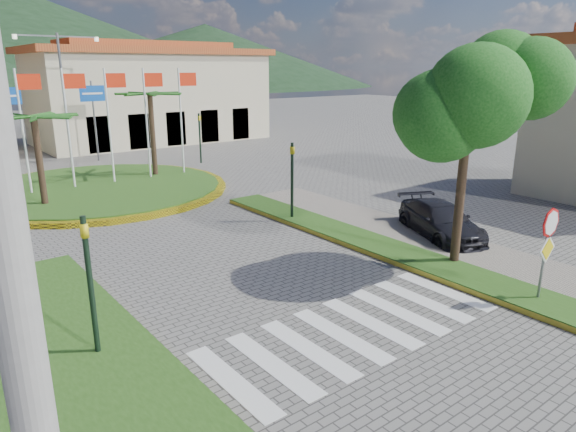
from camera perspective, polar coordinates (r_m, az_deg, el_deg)
ground at (r=10.70m, az=23.45°, el=-19.70°), size 160.00×160.00×0.00m
sidewalk_right at (r=16.27m, az=27.71°, el=-7.28°), size 4.00×28.00×0.15m
verge_right at (r=15.24m, az=25.79°, el=-8.51°), size 1.60×28.00×0.18m
median_left at (r=11.50m, az=-25.87°, el=-16.77°), size 5.00×14.00×0.18m
crosswalk at (r=12.66m, az=7.18°, el=-12.41°), size 8.00×3.00×0.01m
roundabout_island at (r=27.58m, az=-20.27°, el=2.91°), size 12.70×12.70×6.00m
stop_sign at (r=14.73m, az=26.90°, el=-2.38°), size 0.80×0.11×2.65m
deciduous_tree at (r=16.10m, az=19.53°, el=12.22°), size 3.60×3.60×6.80m
utility_pole at (r=4.07m, az=-28.14°, el=-8.17°), size 0.32×0.32×9.00m
traffic_light_left at (r=11.37m, az=-21.21°, el=-6.10°), size 0.15×0.18×3.20m
traffic_light_right at (r=20.51m, az=0.45°, el=4.68°), size 0.15×0.18×3.20m
traffic_light_far at (r=34.01m, az=-9.78°, el=9.06°), size 0.18×0.15×3.20m
direction_sign_west at (r=35.30m, az=-28.62°, el=10.20°), size 1.60×0.14×5.20m
direction_sign_east at (r=36.49m, az=-20.80°, el=11.24°), size 1.60×0.14×5.20m
street_lamp_centre at (r=34.94m, az=-23.64°, el=12.37°), size 4.80×0.16×8.00m
building_right at (r=45.50m, az=-15.07°, el=12.99°), size 19.08×9.54×8.05m
hill_far_east at (r=159.18m, az=-9.08°, el=17.10°), size 120.00×120.00×18.00m
car_dark_b at (r=42.38m, az=-15.43°, el=8.25°), size 3.62×1.33×1.18m
car_side_right at (r=19.62m, az=16.60°, el=-0.49°), size 3.43×4.70×1.26m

